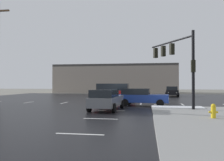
{
  "coord_description": "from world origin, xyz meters",
  "views": [
    {
      "loc": [
        2.7,
        -22.78,
        2.04
      ],
      "look_at": [
        -1.92,
        6.32,
        2.45
      ],
      "focal_mm": 36.4,
      "sensor_mm": 36.0,
      "label": 1
    }
  ],
  "objects_px": {
    "traffic_signal_mast": "(177,57)",
    "suv_red": "(113,92)",
    "sedan_blue": "(141,97)",
    "sedan_grey": "(106,99)",
    "fire_hydrant": "(213,111)",
    "sedan_black": "(172,91)"
  },
  "relations": [
    {
      "from": "fire_hydrant",
      "to": "suv_red",
      "type": "height_order",
      "value": "suv_red"
    },
    {
      "from": "sedan_black",
      "to": "fire_hydrant",
      "type": "bearing_deg",
      "value": 3.49
    },
    {
      "from": "fire_hydrant",
      "to": "sedan_blue",
      "type": "relative_size",
      "value": 0.17
    },
    {
      "from": "sedan_blue",
      "to": "sedan_grey",
      "type": "relative_size",
      "value": 1.0
    },
    {
      "from": "traffic_signal_mast",
      "to": "sedan_blue",
      "type": "bearing_deg",
      "value": 32.03
    },
    {
      "from": "traffic_signal_mast",
      "to": "sedan_blue",
      "type": "distance_m",
      "value": 4.78
    },
    {
      "from": "traffic_signal_mast",
      "to": "suv_red",
      "type": "bearing_deg",
      "value": 20.8
    },
    {
      "from": "sedan_grey",
      "to": "sedan_black",
      "type": "xyz_separation_m",
      "value": [
        6.88,
        19.95,
        0.0
      ]
    },
    {
      "from": "traffic_signal_mast",
      "to": "suv_red",
      "type": "distance_m",
      "value": 8.59
    },
    {
      "from": "fire_hydrant",
      "to": "suv_red",
      "type": "bearing_deg",
      "value": 123.32
    },
    {
      "from": "fire_hydrant",
      "to": "suv_red",
      "type": "distance_m",
      "value": 13.37
    },
    {
      "from": "sedan_grey",
      "to": "sedan_black",
      "type": "distance_m",
      "value": 21.1
    },
    {
      "from": "sedan_blue",
      "to": "suv_red",
      "type": "bearing_deg",
      "value": 136.52
    },
    {
      "from": "traffic_signal_mast",
      "to": "fire_hydrant",
      "type": "height_order",
      "value": "traffic_signal_mast"
    },
    {
      "from": "traffic_signal_mast",
      "to": "fire_hydrant",
      "type": "distance_m",
      "value": 7.17
    },
    {
      "from": "fire_hydrant",
      "to": "suv_red",
      "type": "xyz_separation_m",
      "value": [
        -7.34,
        11.16,
        0.55
      ]
    },
    {
      "from": "traffic_signal_mast",
      "to": "sedan_black",
      "type": "height_order",
      "value": "traffic_signal_mast"
    },
    {
      "from": "traffic_signal_mast",
      "to": "sedan_grey",
      "type": "xyz_separation_m",
      "value": [
        -5.5,
        -2.33,
        -3.37
      ]
    },
    {
      "from": "fire_hydrant",
      "to": "suv_red",
      "type": "relative_size",
      "value": 0.16
    },
    {
      "from": "traffic_signal_mast",
      "to": "sedan_grey",
      "type": "distance_m",
      "value": 6.86
    },
    {
      "from": "traffic_signal_mast",
      "to": "sedan_blue",
      "type": "xyz_separation_m",
      "value": [
        -2.97,
        1.63,
        -3.37
      ]
    },
    {
      "from": "sedan_black",
      "to": "sedan_grey",
      "type": "bearing_deg",
      "value": -15.12
    }
  ]
}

